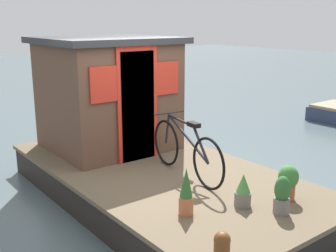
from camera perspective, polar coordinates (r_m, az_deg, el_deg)
ground_plane at (r=6.42m, az=-1.11°, el=-9.98°), size 60.00×60.00×0.00m
houseboat_deck at (r=6.32m, az=-1.12°, el=-7.96°), size 5.15×2.65×0.49m
houseboat_cabin at (r=7.18m, az=-8.17°, el=4.50°), size 1.98×2.11×1.88m
bicycle at (r=5.85m, az=2.42°, el=-3.24°), size 1.78×0.50×0.84m
potted_plant_ivy at (r=4.96m, az=15.27°, el=-9.14°), size 0.18×0.18×0.45m
potted_plant_fern at (r=5.35m, az=16.07°, el=-7.19°), size 0.25×0.25×0.44m
potted_plant_succulent at (r=5.06m, az=10.19°, el=-8.71°), size 0.20×0.20×0.40m
potted_plant_rosemary at (r=4.76m, az=2.49°, el=-9.05°), size 0.17×0.17×0.55m
mooring_bollard at (r=4.02m, az=7.38°, el=-15.74°), size 0.16×0.16×0.27m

